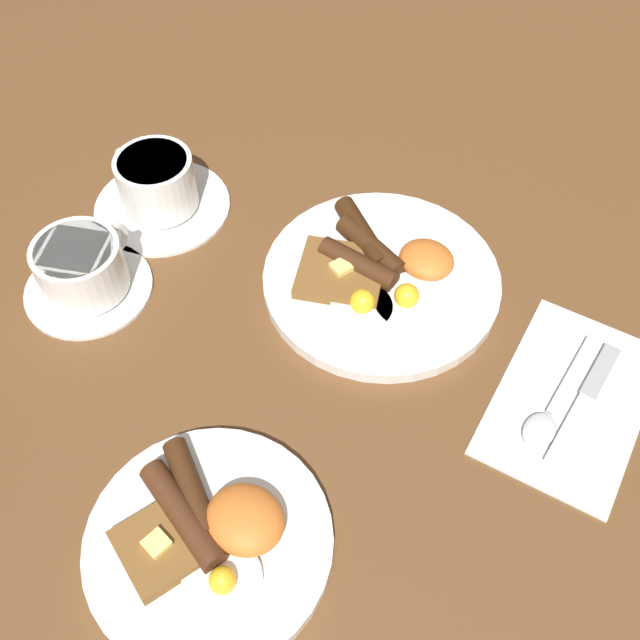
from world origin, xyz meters
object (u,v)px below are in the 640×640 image
Objects in this scene: breakfast_plate_near at (380,276)px; breakfast_plate_far at (209,537)px; knife at (587,396)px; spoon at (547,417)px; teacup_near at (158,188)px; teacup_far at (83,271)px.

breakfast_plate_far is at bearing 95.02° from breakfast_plate_near.
spoon reaches higher than knife.
teacup_near reaches higher than spoon.
breakfast_plate_far is 1.33× the size of teacup_near.
teacup_far is (0.27, 0.19, 0.02)m from breakfast_plate_near.
breakfast_plate_near is 1.66× the size of knife.
knife is at bearing 176.62° from breakfast_plate_near.
teacup_far is 0.89× the size of knife.
spoon is at bearing 178.02° from teacup_near.
teacup_far is 0.55m from knife.
breakfast_plate_near is 0.34m from breakfast_plate_far.
knife is (-0.54, -0.03, -0.03)m from teacup_near.
breakfast_plate_near reaches higher than knife.
breakfast_plate_far is 0.43m from teacup_near.
teacup_near is 1.09× the size of spoon.
teacup_near is 0.54m from knife.
breakfast_plate_far is at bearing -35.30° from spoon.
spoon is at bearing -26.82° from knife.
breakfast_plate_near is 0.25m from knife.
breakfast_plate_far is 0.40m from knife.
teacup_far reaches higher than breakfast_plate_far.
breakfast_plate_far is 0.33m from teacup_far.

